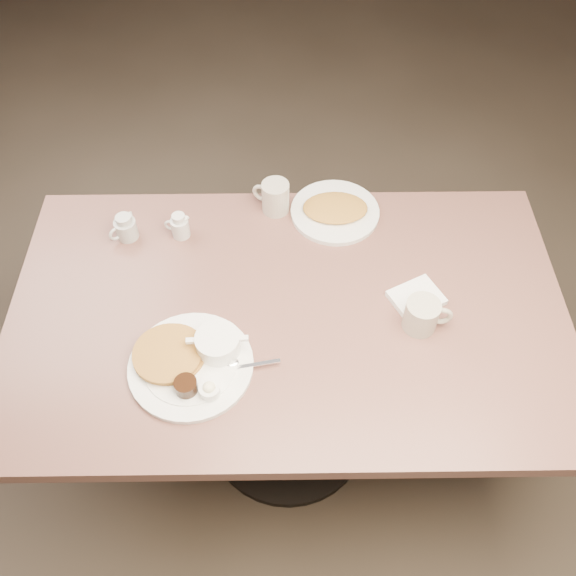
{
  "coord_description": "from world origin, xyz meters",
  "views": [
    {
      "loc": [
        -0.01,
        -0.97,
        2.09
      ],
      "look_at": [
        0.0,
        0.02,
        0.82
      ],
      "focal_mm": 38.59,
      "sensor_mm": 36.0,
      "label": 1
    }
  ],
  "objects_px": {
    "coffee_mug_far": "(275,197)",
    "diner_table": "(288,344)",
    "creamer_left": "(125,228)",
    "creamer_right": "(180,226)",
    "coffee_mug_near": "(423,315)",
    "main_plate": "(193,359)",
    "hash_plate": "(335,210)"
  },
  "relations": [
    {
      "from": "coffee_mug_near",
      "to": "creamer_left",
      "type": "distance_m",
      "value": 0.88
    },
    {
      "from": "coffee_mug_near",
      "to": "creamer_left",
      "type": "relative_size",
      "value": 1.49
    },
    {
      "from": "diner_table",
      "to": "coffee_mug_near",
      "type": "relative_size",
      "value": 11.66
    },
    {
      "from": "coffee_mug_near",
      "to": "creamer_right",
      "type": "bearing_deg",
      "value": 153.22
    },
    {
      "from": "creamer_left",
      "to": "hash_plate",
      "type": "relative_size",
      "value": 0.32
    },
    {
      "from": "coffee_mug_near",
      "to": "hash_plate",
      "type": "xyz_separation_m",
      "value": [
        -0.2,
        0.41,
        -0.03
      ]
    },
    {
      "from": "main_plate",
      "to": "creamer_right",
      "type": "xyz_separation_m",
      "value": [
        -0.07,
        0.44,
        0.01
      ]
    },
    {
      "from": "diner_table",
      "to": "main_plate",
      "type": "relative_size",
      "value": 3.88
    },
    {
      "from": "coffee_mug_near",
      "to": "coffee_mug_far",
      "type": "xyz_separation_m",
      "value": [
        -0.38,
        0.43,
        0.0
      ]
    },
    {
      "from": "main_plate",
      "to": "creamer_right",
      "type": "relative_size",
      "value": 4.75
    },
    {
      "from": "hash_plate",
      "to": "main_plate",
      "type": "bearing_deg",
      "value": -126.43
    },
    {
      "from": "diner_table",
      "to": "coffee_mug_near",
      "type": "bearing_deg",
      "value": -8.85
    },
    {
      "from": "creamer_right",
      "to": "creamer_left",
      "type": "bearing_deg",
      "value": -178.17
    },
    {
      "from": "diner_table",
      "to": "hash_plate",
      "type": "relative_size",
      "value": 5.58
    },
    {
      "from": "main_plate",
      "to": "hash_plate",
      "type": "height_order",
      "value": "main_plate"
    },
    {
      "from": "coffee_mug_far",
      "to": "diner_table",
      "type": "bearing_deg",
      "value": -84.67
    },
    {
      "from": "diner_table",
      "to": "creamer_right",
      "type": "height_order",
      "value": "creamer_right"
    },
    {
      "from": "coffee_mug_near",
      "to": "main_plate",
      "type": "bearing_deg",
      "value": -169.38
    },
    {
      "from": "main_plate",
      "to": "creamer_left",
      "type": "distance_m",
      "value": 0.49
    },
    {
      "from": "coffee_mug_near",
      "to": "coffee_mug_far",
      "type": "distance_m",
      "value": 0.58
    },
    {
      "from": "creamer_left",
      "to": "coffee_mug_near",
      "type": "bearing_deg",
      "value": -21.87
    },
    {
      "from": "diner_table",
      "to": "creamer_left",
      "type": "height_order",
      "value": "creamer_left"
    },
    {
      "from": "creamer_left",
      "to": "main_plate",
      "type": "bearing_deg",
      "value": -62.26
    },
    {
      "from": "main_plate",
      "to": "creamer_left",
      "type": "height_order",
      "value": "creamer_left"
    },
    {
      "from": "creamer_left",
      "to": "creamer_right",
      "type": "distance_m",
      "value": 0.16
    },
    {
      "from": "main_plate",
      "to": "creamer_left",
      "type": "xyz_separation_m",
      "value": [
        -0.23,
        0.44,
        0.01
      ]
    },
    {
      "from": "coffee_mug_far",
      "to": "coffee_mug_near",
      "type": "bearing_deg",
      "value": -48.77
    },
    {
      "from": "main_plate",
      "to": "hash_plate",
      "type": "xyz_separation_m",
      "value": [
        0.39,
        0.52,
        -0.01
      ]
    },
    {
      "from": "creamer_right",
      "to": "hash_plate",
      "type": "bearing_deg",
      "value": 10.0
    },
    {
      "from": "creamer_left",
      "to": "creamer_right",
      "type": "relative_size",
      "value": 1.06
    },
    {
      "from": "coffee_mug_far",
      "to": "hash_plate",
      "type": "xyz_separation_m",
      "value": [
        0.18,
        -0.02,
        -0.04
      ]
    },
    {
      "from": "diner_table",
      "to": "coffee_mug_far",
      "type": "xyz_separation_m",
      "value": [
        -0.04,
        0.38,
        0.22
      ]
    }
  ]
}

